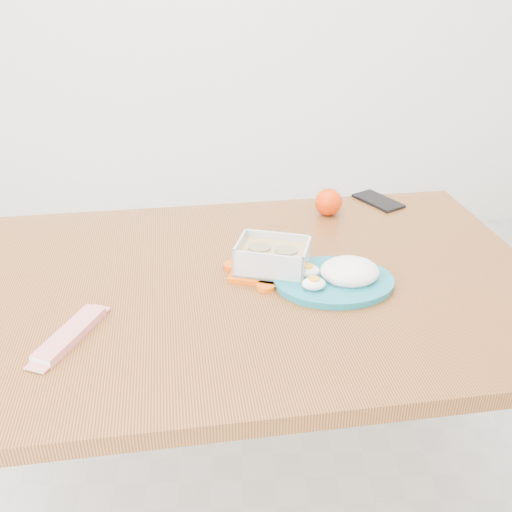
{
  "coord_description": "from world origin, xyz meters",
  "views": [
    {
      "loc": [
        0.1,
        -1.31,
        1.44
      ],
      "look_at": [
        0.14,
        -0.15,
        0.81
      ],
      "focal_mm": 40.0,
      "sensor_mm": 36.0,
      "label": 1
    }
  ],
  "objects_px": {
    "dining_table": "(256,308)",
    "orange_fruit": "(328,202)",
    "rice_plate": "(339,276)",
    "food_container": "(273,258)",
    "smartphone": "(378,201)"
  },
  "relations": [
    {
      "from": "orange_fruit",
      "to": "food_container",
      "type": "bearing_deg",
      "value": -118.68
    },
    {
      "from": "food_container",
      "to": "smartphone",
      "type": "bearing_deg",
      "value": 65.24
    },
    {
      "from": "food_container",
      "to": "orange_fruit",
      "type": "height_order",
      "value": "food_container"
    },
    {
      "from": "dining_table",
      "to": "smartphone",
      "type": "distance_m",
      "value": 0.6
    },
    {
      "from": "food_container",
      "to": "dining_table",
      "type": "bearing_deg",
      "value": -131.84
    },
    {
      "from": "dining_table",
      "to": "smartphone",
      "type": "bearing_deg",
      "value": 42.01
    },
    {
      "from": "dining_table",
      "to": "orange_fruit",
      "type": "bearing_deg",
      "value": 51.55
    },
    {
      "from": "dining_table",
      "to": "orange_fruit",
      "type": "xyz_separation_m",
      "value": [
        0.22,
        0.36,
        0.12
      ]
    },
    {
      "from": "rice_plate",
      "to": "food_container",
      "type": "bearing_deg",
      "value": 157.61
    },
    {
      "from": "orange_fruit",
      "to": "dining_table",
      "type": "bearing_deg",
      "value": -121.8
    },
    {
      "from": "dining_table",
      "to": "rice_plate",
      "type": "bearing_deg",
      "value": -17.12
    },
    {
      "from": "dining_table",
      "to": "smartphone",
      "type": "height_order",
      "value": "smartphone"
    },
    {
      "from": "orange_fruit",
      "to": "rice_plate",
      "type": "xyz_separation_m",
      "value": [
        -0.03,
        -0.39,
        -0.02
      ]
    },
    {
      "from": "smartphone",
      "to": "dining_table",
      "type": "bearing_deg",
      "value": -162.74
    },
    {
      "from": "dining_table",
      "to": "orange_fruit",
      "type": "height_order",
      "value": "orange_fruit"
    }
  ]
}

